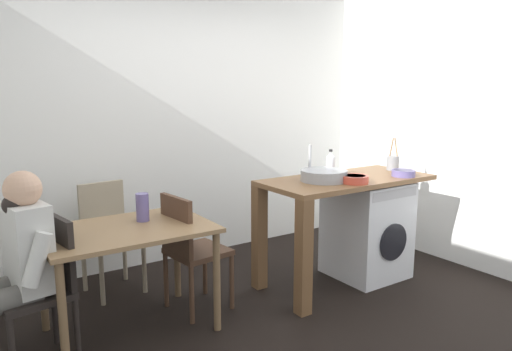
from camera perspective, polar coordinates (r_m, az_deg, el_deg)
ground_plane at (r=3.54m, az=3.75°, el=-17.47°), size 5.46×5.46×0.00m
wall_back at (r=4.66m, az=-9.30°, el=6.46°), size 4.60×0.10×2.70m
wall_counter_side at (r=4.77m, az=25.05°, el=5.73°), size 0.10×3.80×2.70m
dining_table at (r=3.32m, az=-15.31°, el=-7.71°), size 1.10×0.76×0.74m
chair_person_seat at (r=3.17m, az=-24.28°, el=-11.76°), size 0.46×0.46×0.90m
chair_opposite at (r=3.56m, az=-8.06°, el=-8.49°), size 0.45×0.45×0.90m
chair_spare_by_wall at (r=4.09m, az=-17.47°, el=-6.39°), size 0.45×0.45×0.90m
seated_person at (r=3.07m, az=-27.37°, el=-9.45°), size 0.53×0.53×1.20m
kitchen_counter at (r=3.94m, az=8.71°, el=-2.84°), size 1.50×0.68×0.92m
washing_machine at (r=4.35m, az=13.26°, el=-6.28°), size 0.60×0.61×0.86m
sink_basin at (r=3.87m, az=8.22°, el=-0.00°), size 0.38×0.38×0.09m
tap at (r=3.99m, az=6.54°, el=1.72°), size 0.02×0.02×0.28m
bottle_tall_green at (r=4.11m, az=9.00°, el=1.40°), size 0.08×0.08×0.23m
mixing_bowl at (r=3.83m, az=11.86°, el=-0.39°), size 0.22×0.22×0.06m
utensil_crock at (r=4.53m, az=16.26°, el=1.50°), size 0.11×0.11×0.30m
colander at (r=4.23m, az=17.43°, el=0.32°), size 0.20×0.20×0.06m
vase at (r=3.40m, az=-13.60°, el=-3.76°), size 0.09×0.09×0.20m
scissors at (r=3.95m, az=11.48°, el=-0.50°), size 0.15×0.06×0.01m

